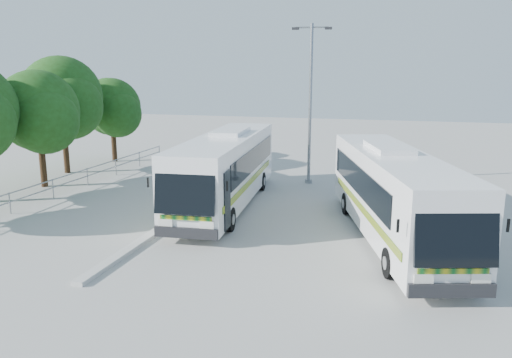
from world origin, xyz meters
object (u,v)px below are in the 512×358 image
(lamppost, at_px, (310,97))
(tree_far_c, at_px, (39,111))
(tree_far_d, at_px, (63,97))
(coach_main, at_px, (226,168))
(coach_adjacent, at_px, (393,193))
(tree_far_e, at_px, (113,107))

(lamppost, bearing_deg, tree_far_c, -168.68)
(tree_far_c, distance_m, tree_far_d, 3.93)
(coach_main, bearing_deg, coach_adjacent, -24.98)
(coach_adjacent, xyz_separation_m, lamppost, (-4.80, 8.84, 3.11))
(coach_adjacent, height_order, lamppost, lamppost)
(tree_far_d, relative_size, coach_adjacent, 0.60)
(coach_main, bearing_deg, tree_far_e, 136.85)
(tree_far_d, height_order, coach_main, tree_far_d)
(coach_main, bearing_deg, tree_far_c, 170.07)
(coach_adjacent, distance_m, lamppost, 10.53)
(tree_far_c, bearing_deg, tree_far_d, 107.83)
(tree_far_d, xyz_separation_m, tree_far_e, (0.68, 4.50, -0.93))
(tree_far_c, bearing_deg, coach_adjacent, -11.54)
(tree_far_c, xyz_separation_m, lamppost, (14.12, 4.98, 0.68))
(lamppost, bearing_deg, tree_far_e, 159.48)
(coach_adjacent, relative_size, lamppost, 1.36)
(tree_far_c, height_order, lamppost, lamppost)
(lamppost, bearing_deg, tree_far_d, 176.67)
(tree_far_c, relative_size, tree_far_e, 1.10)
(tree_far_d, height_order, tree_far_e, tree_far_d)
(tree_far_c, xyz_separation_m, tree_far_e, (-0.51, 8.20, -0.37))
(tree_far_c, xyz_separation_m, coach_adjacent, (18.92, -3.86, -2.43))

